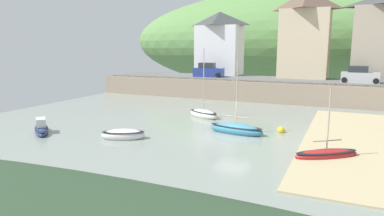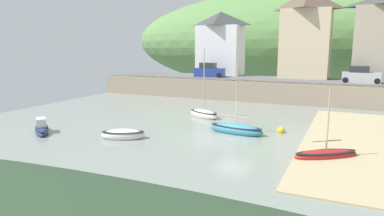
{
  "view_description": "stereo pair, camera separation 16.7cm",
  "coord_description": "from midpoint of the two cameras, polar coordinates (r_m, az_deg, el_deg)",
  "views": [
    {
      "loc": [
        7.62,
        -24.33,
        6.67
      ],
      "look_at": [
        -3.72,
        0.85,
        1.7
      ],
      "focal_mm": 32.53,
      "sensor_mm": 36.0,
      "label": 1
    },
    {
      "loc": [
        7.77,
        -24.26,
        6.67
      ],
      "look_at": [
        -3.72,
        0.85,
        1.7
      ],
      "focal_mm": 32.53,
      "sensor_mm": 36.0,
      "label": 2
    }
  ],
  "objects": [
    {
      "name": "motorboat_with_cabin",
      "position": [
        32.8,
        1.75,
        -0.96
      ],
      "size": [
        3.69,
        2.69,
        6.64
      ],
      "rotation": [
        0.0,
        0.0,
        -0.45
      ],
      "color": "silver",
      "rests_on": "ground"
    },
    {
      "name": "quay_seawall",
      "position": [
        42.83,
        13.73,
        2.78
      ],
      "size": [
        48.0,
        9.4,
        2.4
      ],
      "color": "gray",
      "rests_on": "ground"
    },
    {
      "name": "mooring_buoy",
      "position": [
        27.98,
        14.23,
        -3.54
      ],
      "size": [
        0.58,
        0.58,
        0.58
      ],
      "color": "yellow",
      "rests_on": "ground"
    },
    {
      "name": "waterfront_building_left",
      "position": [
        52.63,
        4.44,
        10.61
      ],
      "size": [
        6.61,
        4.77,
        9.17
      ],
      "color": "silver",
      "rests_on": "ground"
    },
    {
      "name": "ground",
      "position": [
        17.29,
        1.06,
        -11.89
      ],
      "size": [
        48.0,
        41.0,
        0.61
      ],
      "color": "gray"
    },
    {
      "name": "hillside_backdrop",
      "position": [
        79.98,
        18.26,
        10.44
      ],
      "size": [
        80.0,
        44.0,
        22.01
      ],
      "color": "#5D8A49",
      "rests_on": "ground"
    },
    {
      "name": "parked_car_by_wall",
      "position": [
        45.14,
        25.67,
        4.8
      ],
      "size": [
        4.11,
        1.82,
        1.95
      ],
      "rotation": [
        0.0,
        0.0,
        -0.01
      ],
      "color": "#B5B6B9",
      "rests_on": "ground"
    },
    {
      "name": "waterfront_building_right",
      "position": [
        49.63,
        28.82,
        10.24
      ],
      "size": [
        7.36,
        6.01,
        10.62
      ],
      "color": "tan",
      "rests_on": "ground"
    },
    {
      "name": "rowboat_small_beached",
      "position": [
        25.8,
        -11.38,
        -4.33
      ],
      "size": [
        3.41,
        2.52,
        0.93
      ],
      "rotation": [
        0.0,
        0.0,
        0.44
      ],
      "color": "white",
      "rests_on": "ground"
    },
    {
      "name": "sailboat_tall_mast",
      "position": [
        29.39,
        -23.61,
        -3.15
      ],
      "size": [
        3.3,
        3.08,
        1.3
      ],
      "rotation": [
        0.0,
        0.0,
        -0.72
      ],
      "color": "navy",
      "rests_on": "ground"
    },
    {
      "name": "waterfront_building_centre",
      "position": [
        49.85,
        18.0,
        11.53
      ],
      "size": [
        6.49,
        6.22,
        11.51
      ],
      "color": "beige",
      "rests_on": "ground"
    },
    {
      "name": "parked_car_near_slipway",
      "position": [
        48.54,
        2.59,
        6.1
      ],
      "size": [
        4.23,
        2.05,
        1.95
      ],
      "rotation": [
        0.0,
        0.0,
        0.09
      ],
      "color": "navy",
      "rests_on": "ground"
    },
    {
      "name": "fishing_boat_green",
      "position": [
        27.04,
        7.06,
        -3.46
      ],
      "size": [
        4.51,
        1.95,
        5.81
      ],
      "rotation": [
        0.0,
        0.0,
        -0.13
      ],
      "color": "teal",
      "rests_on": "ground"
    },
    {
      "name": "sailboat_blue_trim",
      "position": [
        22.49,
        20.96,
        -7.08
      ],
      "size": [
        3.93,
        3.28,
        4.43
      ],
      "rotation": [
        0.0,
        0.0,
        0.63
      ],
      "color": "#AA2323",
      "rests_on": "ground"
    }
  ]
}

